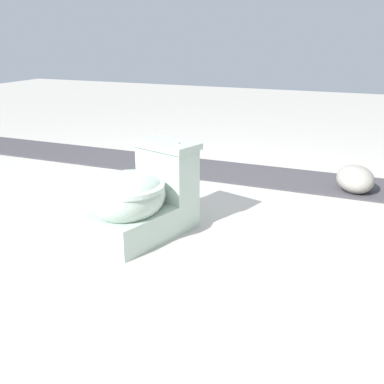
# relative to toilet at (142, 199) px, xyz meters

# --- Properties ---
(ground_plane) EXTENTS (14.00, 14.00, 0.00)m
(ground_plane) POSITION_rel_toilet_xyz_m (-0.17, 0.17, -0.22)
(ground_plane) COLOR #B7B2A8
(gravel_strip) EXTENTS (0.56, 8.00, 0.01)m
(gravel_strip) POSITION_rel_toilet_xyz_m (-1.34, 0.67, -0.21)
(gravel_strip) COLOR #423F44
(gravel_strip) RESTS_ON ground
(toilet) EXTENTS (0.71, 0.54, 0.52)m
(toilet) POSITION_rel_toilet_xyz_m (0.00, 0.00, 0.00)
(toilet) COLOR #B2C6B7
(toilet) RESTS_ON ground
(boulder_near) EXTENTS (0.40, 0.36, 0.20)m
(boulder_near) POSITION_rel_toilet_xyz_m (-1.23, 1.06, -0.12)
(boulder_near) COLOR gray
(boulder_near) RESTS_ON ground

